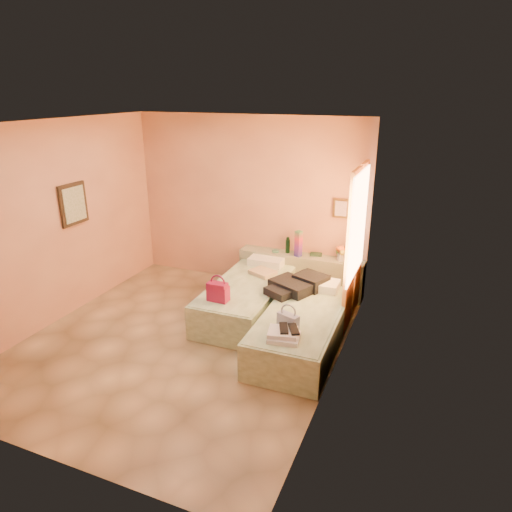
{
  "coord_description": "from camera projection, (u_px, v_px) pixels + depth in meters",
  "views": [
    {
      "loc": [
        2.91,
        -4.56,
        3.18
      ],
      "look_at": [
        0.7,
        0.85,
        1.02
      ],
      "focal_mm": 32.0,
      "sensor_mm": 36.0,
      "label": 1
    }
  ],
  "objects": [
    {
      "name": "magenta_handbag",
      "position": [
        218.0,
        291.0,
        6.07
      ],
      "size": [
        0.28,
        0.16,
        0.26
      ],
      "primitive_type": "cube",
      "rotation": [
        0.0,
        0.0,
        -0.02
      ],
      "color": "maroon",
      "rests_on": "bed_left"
    },
    {
      "name": "towel_stack",
      "position": [
        284.0,
        335.0,
        5.15
      ],
      "size": [
        0.39,
        0.35,
        0.1
      ],
      "primitive_type": "cube",
      "rotation": [
        0.0,
        0.0,
        0.16
      ],
      "color": "white",
      "rests_on": "bed_right"
    },
    {
      "name": "khaki_garment",
      "position": [
        263.0,
        272.0,
        6.96
      ],
      "size": [
        0.44,
        0.4,
        0.06
      ],
      "primitive_type": "cube",
      "rotation": [
        0.0,
        0.0,
        -0.38
      ],
      "color": "tan",
      "rests_on": "bed_left"
    },
    {
      "name": "flower_vase",
      "position": [
        342.0,
        252.0,
        7.06
      ],
      "size": [
        0.29,
        0.29,
        0.28
      ],
      "primitive_type": "cube",
      "rotation": [
        0.0,
        0.0,
        0.42
      ],
      "color": "beige",
      "rests_on": "headboard_ledge"
    },
    {
      "name": "sandal_pair",
      "position": [
        288.0,
        329.0,
        5.16
      ],
      "size": [
        0.26,
        0.3,
        0.03
      ],
      "primitive_type": "cube",
      "rotation": [
        0.0,
        0.0,
        0.39
      ],
      "color": "black",
      "rests_on": "towel_stack"
    },
    {
      "name": "bed_left",
      "position": [
        247.0,
        298.0,
        6.75
      ],
      "size": [
        0.94,
        2.02,
        0.5
      ],
      "primitive_type": "cube",
      "rotation": [
        0.0,
        0.0,
        0.02
      ],
      "color": "beige",
      "rests_on": "ground"
    },
    {
      "name": "clothes_pile",
      "position": [
        296.0,
        285.0,
        6.36
      ],
      "size": [
        0.82,
        0.82,
        0.19
      ],
      "primitive_type": "cube",
      "rotation": [
        0.0,
        0.0,
        -0.39
      ],
      "color": "black",
      "rests_on": "bed_right"
    },
    {
      "name": "room_walls",
      "position": [
        212.0,
        202.0,
        5.89
      ],
      "size": [
        4.02,
        4.51,
        2.81
      ],
      "color": "#E2A278",
      "rests_on": "ground"
    },
    {
      "name": "bed_right",
      "position": [
        302.0,
        330.0,
        5.87
      ],
      "size": [
        0.94,
        2.02,
        0.5
      ],
      "primitive_type": "cube",
      "rotation": [
        0.0,
        0.0,
        0.02
      ],
      "color": "beige",
      "rests_on": "ground"
    },
    {
      "name": "ground",
      "position": [
        184.0,
        341.0,
        6.09
      ],
      "size": [
        4.5,
        4.5,
        0.0
      ],
      "primitive_type": "plane",
      "color": "tan",
      "rests_on": "ground"
    },
    {
      "name": "green_book",
      "position": [
        316.0,
        254.0,
        7.32
      ],
      "size": [
        0.21,
        0.17,
        0.03
      ],
      "primitive_type": "cube",
      "rotation": [
        0.0,
        0.0,
        0.18
      ],
      "color": "#23412E",
      "rests_on": "headboard_ledge"
    },
    {
      "name": "small_dish",
      "position": [
        275.0,
        251.0,
        7.46
      ],
      "size": [
        0.15,
        0.15,
        0.03
      ],
      "primitive_type": "cylinder",
      "rotation": [
        0.0,
        0.0,
        -0.34
      ],
      "color": "#4A886C",
      "rests_on": "headboard_ledge"
    },
    {
      "name": "blue_handbag",
      "position": [
        288.0,
        321.0,
        5.41
      ],
      "size": [
        0.29,
        0.19,
        0.17
      ],
      "primitive_type": "cube",
      "rotation": [
        0.0,
        0.0,
        -0.34
      ],
      "color": "#394E89",
      "rests_on": "bed_right"
    },
    {
      "name": "rainbow_box",
      "position": [
        298.0,
        244.0,
        7.21
      ],
      "size": [
        0.12,
        0.12,
        0.42
      ],
      "primitive_type": "cube",
      "rotation": [
        0.0,
        0.0,
        -0.38
      ],
      "color": "maroon",
      "rests_on": "headboard_ledge"
    },
    {
      "name": "headboard_ledge",
      "position": [
        300.0,
        274.0,
        7.45
      ],
      "size": [
        2.05,
        0.3,
        0.65
      ],
      "primitive_type": "cube",
      "color": "gray",
      "rests_on": "ground"
    },
    {
      "name": "water_bottle",
      "position": [
        288.0,
        245.0,
        7.4
      ],
      "size": [
        0.07,
        0.07,
        0.25
      ],
      "primitive_type": "cylinder",
      "rotation": [
        0.0,
        0.0,
        -0.05
      ],
      "color": "#12331D",
      "rests_on": "headboard_ledge"
    }
  ]
}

